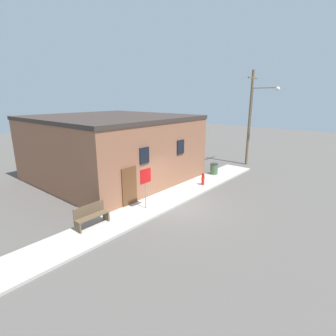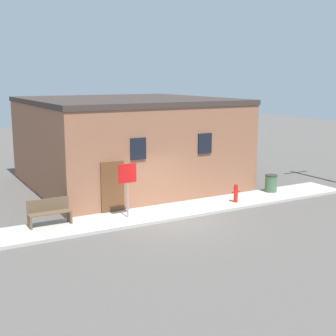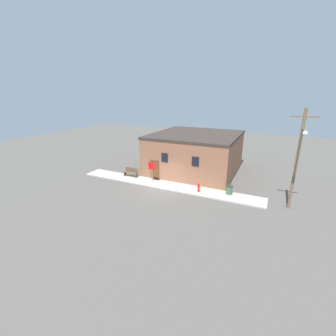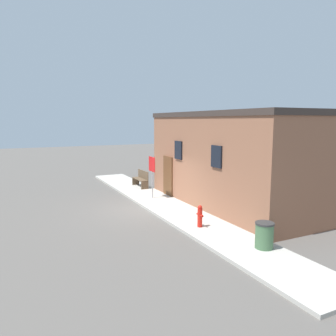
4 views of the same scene
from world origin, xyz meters
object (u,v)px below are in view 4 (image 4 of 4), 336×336
Objects in this scene: fire_hydrant at (200,216)px; stop_sign at (152,169)px; bench at (141,179)px; trash_bin at (264,235)px.

fire_hydrant is 5.20m from stop_sign.
bench is 10.69m from trash_bin.
stop_sign is (-5.08, 0.25, 1.09)m from fire_hydrant.
stop_sign is 3.17m from bench.
bench reaches higher than trash_bin.
fire_hydrant is at bearing -5.67° from bench.
fire_hydrant is at bearing -164.89° from trash_bin.
bench is at bearing 174.33° from fire_hydrant.
stop_sign reaches higher than fire_hydrant.
fire_hydrant is 0.39× the size of stop_sign.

